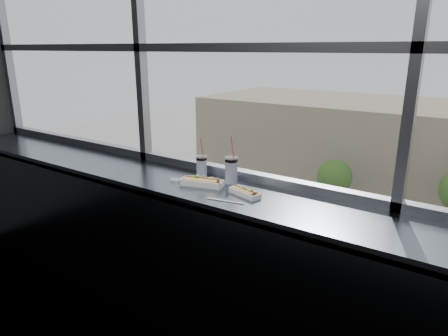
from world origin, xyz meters
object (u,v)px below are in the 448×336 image
Objects in this scene: loose_straw at (226,201)px; pedestrian_a at (368,212)px; wrapper at (176,179)px; soda_cup_left at (202,166)px; hotdog_tray_left at (202,182)px; car_near_b at (263,262)px; car_near_a at (178,233)px; hotdog_tray_right at (245,192)px; soda_cup_right at (231,169)px; tree_left at (334,177)px; car_far_a at (304,214)px.

loose_straw is 0.12× the size of pedestrian_a.
soda_cup_left is at bearing 59.27° from wrapper.
car_near_b is at bearing 101.20° from hotdog_tray_left.
wrapper is 24.41m from car_near_a.
hotdog_tray_right is at bearing 3.40° from wrapper.
hotdog_tray_right is 0.27m from soda_cup_right.
soda_cup_left is 0.21m from wrapper.
car_near_a is 14.56m from pedestrian_a.
car_near_b is at bearing -96.10° from car_near_a.
tree_left is at bearing -6.80° from car_near_b.
loose_straw reaches higher than car_far_a.
car_near_a is 6.47m from car_near_b.
car_near_a is at bearing -117.93° from tree_left.
hotdog_tray_left is 0.21m from wrapper.
soda_cup_right is at bearing 35.78° from hotdog_tray_left.
car_far_a is 4.54m from tree_left.
tree_left is (-8.59, 28.45, -9.12)m from loose_straw.
wrapper is at bearing -161.26° from car_near_b.
soda_cup_right is at bearing 158.60° from hotdog_tray_right.
hotdog_tray_left is at bearing -73.66° from tree_left.
wrapper is 0.02× the size of tree_left.
car_far_a is 2.75× the size of pedestrian_a.
loose_straw is at bearing -159.20° from car_far_a.
car_near_a is 1.08× the size of car_near_b.
wrapper reaches higher than car_near_a.
loose_straw is at bearing -13.88° from wrapper.
hotdog_tray_left is 0.34m from hotdog_tray_right.
loose_straw is at bearing -35.96° from soda_cup_left.
soda_cup_right is 0.08× the size of tree_left.
car_near_a is 1.44× the size of tree_left.
soda_cup_right reaches higher than car_near_a.
soda_cup_right is 0.40m from wrapper.
tree_left is (-0.11, 12.00, 1.95)m from car_near_b.
soda_cup_left is 1.24× the size of loose_straw.
loose_straw is at bearing -73.20° from tree_left.
car_far_a is (-9.21, 24.13, -11.22)m from soda_cup_right.
loose_straw is 0.52m from wrapper.
car_near_b is at bearing -89.50° from tree_left.
soda_cup_right reaches higher than tree_left.
hotdog_tray_left reaches higher than car_near_a.
soda_cup_right reaches higher than wrapper.
wrapper is 0.02× the size of car_near_a.
car_near_a is (-14.78, 16.13, -11.09)m from soda_cup_right.
loose_straw is (0.30, -0.15, -0.02)m from hotdog_tray_left.
car_near_a is at bearing 144.95° from car_far_a.
pedestrian_a is at bearing 85.16° from hotdog_tray_left.
wrapper is at bearing -160.46° from hotdog_tray_right.
soda_cup_left reaches higher than tree_left.
hotdog_tray_left is at bearing -162.98° from hotdog_tray_right.
loose_straw is at bearing -160.01° from car_near_b.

